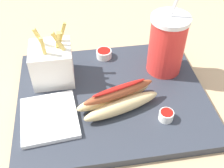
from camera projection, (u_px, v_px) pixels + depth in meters
name	position (u px, v px, depth m)	size (l,w,h in m)	color
ground_plane	(112.00, 102.00, 0.66)	(2.40, 2.40, 0.02)	tan
food_tray	(112.00, 96.00, 0.65)	(0.43, 0.35, 0.02)	#2D333D
soda_cup	(167.00, 44.00, 0.66)	(0.09, 0.09, 0.22)	red
fries_basket	(52.00, 63.00, 0.65)	(0.09, 0.09, 0.14)	white
hot_dog_1	(119.00, 99.00, 0.60)	(0.18, 0.11, 0.06)	#E5C689
ketchup_cup_1	(166.00, 115.00, 0.58)	(0.03, 0.03, 0.02)	white
ketchup_cup_2	(105.00, 53.00, 0.73)	(0.04, 0.04, 0.02)	white
napkin_stack	(49.00, 117.00, 0.58)	(0.12, 0.13, 0.01)	white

